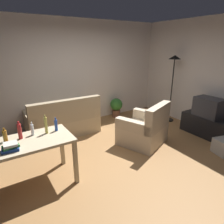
{
  "coord_description": "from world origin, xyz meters",
  "views": [
    {
      "loc": [
        -1.92,
        -2.74,
        2.07
      ],
      "look_at": [
        0.1,
        0.5,
        0.75
      ],
      "focal_mm": 31.4,
      "sensor_mm": 36.0,
      "label": 1
    }
  ],
  "objects_px": {
    "torchiere_lamp": "(174,71)",
    "tv_stand": "(205,126)",
    "desk": "(30,147)",
    "armchair": "(145,129)",
    "book_stack": "(11,147)",
    "tv": "(209,107)",
    "couch": "(64,122)",
    "bottle_blue": "(56,125)",
    "bottle_amber": "(5,136)",
    "potted_plant": "(116,106)",
    "bottle_red": "(20,131)",
    "bottle_squat": "(46,125)",
    "bottle_clear": "(32,130)"
  },
  "relations": [
    {
      "from": "torchiere_lamp",
      "to": "tv_stand",
      "type": "bearing_deg",
      "value": -90.0
    },
    {
      "from": "tv_stand",
      "to": "desk",
      "type": "xyz_separation_m",
      "value": [
        -3.85,
        0.32,
        0.41
      ]
    },
    {
      "from": "armchair",
      "to": "book_stack",
      "type": "relative_size",
      "value": 5.09
    },
    {
      "from": "tv",
      "to": "armchair",
      "type": "height_order",
      "value": "same"
    },
    {
      "from": "couch",
      "to": "desk",
      "type": "distance_m",
      "value": 1.87
    },
    {
      "from": "torchiere_lamp",
      "to": "bottle_blue",
      "type": "distance_m",
      "value": 3.52
    },
    {
      "from": "torchiere_lamp",
      "to": "bottle_amber",
      "type": "distance_m",
      "value": 4.22
    },
    {
      "from": "desk",
      "to": "bottle_blue",
      "type": "distance_m",
      "value": 0.5
    },
    {
      "from": "bottle_amber",
      "to": "book_stack",
      "type": "relative_size",
      "value": 0.93
    },
    {
      "from": "bottle_amber",
      "to": "potted_plant",
      "type": "bearing_deg",
      "value": 29.75
    },
    {
      "from": "couch",
      "to": "potted_plant",
      "type": "distance_m",
      "value": 1.75
    },
    {
      "from": "tv",
      "to": "bottle_amber",
      "type": "height_order",
      "value": "bottle_amber"
    },
    {
      "from": "tv",
      "to": "book_stack",
      "type": "distance_m",
      "value": 4.11
    },
    {
      "from": "armchair",
      "to": "book_stack",
      "type": "distance_m",
      "value": 2.66
    },
    {
      "from": "torchiere_lamp",
      "to": "desk",
      "type": "relative_size",
      "value": 1.49
    },
    {
      "from": "bottle_red",
      "to": "bottle_amber",
      "type": "bearing_deg",
      "value": 176.3
    },
    {
      "from": "desk",
      "to": "bottle_squat",
      "type": "distance_m",
      "value": 0.39
    },
    {
      "from": "tv_stand",
      "to": "bottle_amber",
      "type": "xyz_separation_m",
      "value": [
        -4.13,
        0.45,
        0.61
      ]
    },
    {
      "from": "armchair",
      "to": "bottle_squat",
      "type": "height_order",
      "value": "bottle_squat"
    },
    {
      "from": "tv",
      "to": "desk",
      "type": "xyz_separation_m",
      "value": [
        -3.85,
        0.32,
        -0.05
      ]
    },
    {
      "from": "tv_stand",
      "to": "bottle_amber",
      "type": "distance_m",
      "value": 4.2
    },
    {
      "from": "couch",
      "to": "bottle_red",
      "type": "relative_size",
      "value": 6.06
    },
    {
      "from": "tv_stand",
      "to": "bottle_red",
      "type": "height_order",
      "value": "bottle_red"
    },
    {
      "from": "tv",
      "to": "bottle_blue",
      "type": "xyz_separation_m",
      "value": [
        -3.41,
        0.44,
        0.16
      ]
    },
    {
      "from": "bottle_blue",
      "to": "tv",
      "type": "bearing_deg",
      "value": -7.39
    },
    {
      "from": "potted_plant",
      "to": "bottle_squat",
      "type": "distance_m",
      "value": 3.05
    },
    {
      "from": "desk",
      "to": "potted_plant",
      "type": "height_order",
      "value": "desk"
    },
    {
      "from": "book_stack",
      "to": "couch",
      "type": "bearing_deg",
      "value": 53.91
    },
    {
      "from": "bottle_amber",
      "to": "bottle_clear",
      "type": "bearing_deg",
      "value": 3.52
    },
    {
      "from": "couch",
      "to": "bottle_blue",
      "type": "bearing_deg",
      "value": 68.32
    },
    {
      "from": "torchiere_lamp",
      "to": "bottle_blue",
      "type": "height_order",
      "value": "torchiere_lamp"
    },
    {
      "from": "couch",
      "to": "book_stack",
      "type": "height_order",
      "value": "couch"
    },
    {
      "from": "tv",
      "to": "bottle_squat",
      "type": "distance_m",
      "value": 3.6
    },
    {
      "from": "tv",
      "to": "bottle_red",
      "type": "bearing_deg",
      "value": 83.63
    },
    {
      "from": "torchiere_lamp",
      "to": "potted_plant",
      "type": "distance_m",
      "value": 1.88
    },
    {
      "from": "tv_stand",
      "to": "bottle_blue",
      "type": "relative_size",
      "value": 4.94
    },
    {
      "from": "tv_stand",
      "to": "desk",
      "type": "distance_m",
      "value": 3.88
    },
    {
      "from": "tv_stand",
      "to": "book_stack",
      "type": "distance_m",
      "value": 4.14
    },
    {
      "from": "bottle_amber",
      "to": "bottle_blue",
      "type": "height_order",
      "value": "bottle_blue"
    },
    {
      "from": "bottle_clear",
      "to": "tv_stand",
      "type": "bearing_deg",
      "value": -7.2
    },
    {
      "from": "desk",
      "to": "bottle_squat",
      "type": "relative_size",
      "value": 4.04
    },
    {
      "from": "tv_stand",
      "to": "tv",
      "type": "bearing_deg",
      "value": -90.0
    },
    {
      "from": "bottle_amber",
      "to": "bottle_clear",
      "type": "height_order",
      "value": "same"
    },
    {
      "from": "couch",
      "to": "bottle_red",
      "type": "bearing_deg",
      "value": 52.38
    },
    {
      "from": "couch",
      "to": "bottle_clear",
      "type": "distance_m",
      "value": 1.75
    },
    {
      "from": "tv_stand",
      "to": "bottle_red",
      "type": "bearing_deg",
      "value": 83.62
    },
    {
      "from": "desk",
      "to": "bottle_squat",
      "type": "height_order",
      "value": "bottle_squat"
    },
    {
      "from": "bottle_amber",
      "to": "bottle_clear",
      "type": "relative_size",
      "value": 1.0
    },
    {
      "from": "couch",
      "to": "tv",
      "type": "xyz_separation_m",
      "value": [
        2.85,
        -1.86,
        0.39
      ]
    },
    {
      "from": "tv",
      "to": "bottle_squat",
      "type": "relative_size",
      "value": 2.0
    }
  ]
}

